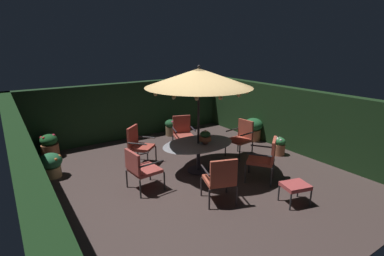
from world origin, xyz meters
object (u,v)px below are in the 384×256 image
object	(u,v)px
patio_chair_east	(183,131)
potted_plant_left_far	(171,127)
centerpiece_planter	(205,136)
potted_plant_back_left	(253,128)
patio_chair_north	(265,157)
patio_dining_table	(198,147)
potted_plant_back_center	(50,146)
patio_umbrella	(199,78)
patio_chair_southeast	(138,143)
patio_chair_south	(141,167)
potted_plant_back_right	(279,146)
patio_chair_northeast	(242,136)
ottoman_footrest	(295,187)
potted_plant_front_corner	(51,164)
patio_chair_southwest	(221,177)

from	to	relation	value
patio_chair_east	potted_plant_left_far	bearing A→B (deg)	74.95
centerpiece_planter	potted_plant_back_left	world-z (taller)	centerpiece_planter
potted_plant_left_far	patio_chair_north	bearing A→B (deg)	-88.82
patio_dining_table	potted_plant_back_center	bearing A→B (deg)	133.65
potted_plant_left_far	patio_umbrella	bearing A→B (deg)	-106.80
centerpiece_planter	patio_chair_southeast	bearing A→B (deg)	131.36
potted_plant_left_far	patio_chair_south	bearing A→B (deg)	-128.97
potted_plant_back_left	potted_plant_back_right	distance (m)	1.42
patio_chair_northeast	ottoman_footrest	world-z (taller)	patio_chair_northeast
patio_umbrella	centerpiece_planter	world-z (taller)	patio_umbrella
patio_chair_east	patio_chair_southeast	xyz separation A→B (m)	(-1.58, -0.32, 0.03)
patio_chair_south	patio_chair_northeast	bearing A→B (deg)	5.51
patio_umbrella	potted_plant_front_corner	world-z (taller)	patio_umbrella
patio_dining_table	ottoman_footrest	size ratio (longest dim) A/B	3.17
patio_chair_east	potted_plant_back_center	world-z (taller)	patio_chair_east
patio_chair_south	potted_plant_back_right	xyz separation A→B (m)	(4.17, -0.24, -0.27)
patio_chair_east	patio_chair_southwest	distance (m)	3.24
centerpiece_planter	patio_chair_southwest	xyz separation A→B (m)	(-0.65, -1.41, -0.35)
patio_dining_table	patio_chair_north	xyz separation A→B (m)	(0.98, -1.29, -0.03)
potted_plant_back_right	potted_plant_front_corner	bearing A→B (deg)	160.26
patio_chair_southwest	potted_plant_front_corner	world-z (taller)	patio_chair_southwest
patio_chair_south	potted_plant_back_right	distance (m)	4.19
ottoman_footrest	potted_plant_back_right	size ratio (longest dim) A/B	1.12
patio_chair_northeast	patio_chair_southeast	bearing A→B (deg)	158.56
patio_dining_table	patio_chair_southeast	xyz separation A→B (m)	(-1.06, 1.22, -0.03)
patio_chair_southwest	ottoman_footrest	world-z (taller)	patio_chair_southwest
potted_plant_back_left	potted_plant_front_corner	xyz separation A→B (m)	(-6.01, 0.67, -0.08)
ottoman_footrest	potted_plant_back_center	size ratio (longest dim) A/B	0.89
patio_chair_north	patio_chair_southeast	xyz separation A→B (m)	(-2.04, 2.51, -0.01)
patio_umbrella	patio_chair_east	distance (m)	2.40
patio_chair_south	potted_plant_left_far	size ratio (longest dim) A/B	1.67
ottoman_footrest	patio_chair_southwest	bearing A→B (deg)	146.21
patio_chair_southeast	potted_plant_left_far	size ratio (longest dim) A/B	1.84
potted_plant_back_right	potted_plant_left_far	bearing A→B (deg)	116.61
centerpiece_planter	potted_plant_back_left	size ratio (longest dim) A/B	0.47
patio_chair_north	patio_chair_southeast	bearing A→B (deg)	129.12
potted_plant_back_left	centerpiece_planter	bearing A→B (deg)	-158.11
centerpiece_planter	patio_umbrella	bearing A→B (deg)	133.42
patio_chair_southwest	potted_plant_left_far	size ratio (longest dim) A/B	1.77
patio_umbrella	potted_plant_back_left	bearing A→B (deg)	18.93
centerpiece_planter	potted_plant_front_corner	world-z (taller)	centerpiece_planter
patio_chair_south	potted_plant_back_right	bearing A→B (deg)	-3.35
patio_chair_northeast	potted_plant_back_center	bearing A→B (deg)	147.36
centerpiece_planter	potted_plant_back_center	distance (m)	4.46
potted_plant_front_corner	centerpiece_planter	bearing A→B (deg)	-28.75
patio_dining_table	patio_chair_southeast	distance (m)	1.62
patio_chair_southeast	patio_umbrella	bearing A→B (deg)	-48.85
patio_umbrella	ottoman_footrest	world-z (taller)	patio_umbrella
patio_umbrella	ottoman_footrest	size ratio (longest dim) A/B	4.44
ottoman_footrest	patio_chair_east	bearing A→B (deg)	92.87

